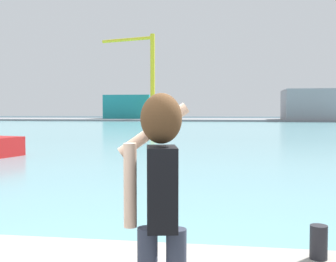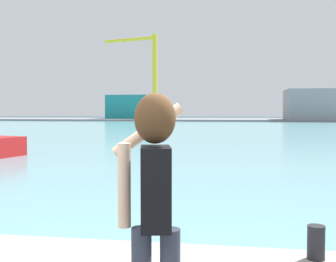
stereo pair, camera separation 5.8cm
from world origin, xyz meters
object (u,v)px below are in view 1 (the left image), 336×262
object	(u,v)px
warehouse_left	(131,107)
harbor_bollard	(319,242)
warehouse_right	(314,105)
port_crane	(146,67)
person_photographer	(160,193)

from	to	relation	value
warehouse_left	harbor_bollard	bearing A→B (deg)	-74.98
warehouse_right	port_crane	distance (m)	36.49
person_photographer	warehouse_left	bearing A→B (deg)	1.97
person_photographer	warehouse_right	world-z (taller)	warehouse_right
person_photographer	warehouse_left	xyz separation A→B (m)	(-23.31, 94.12, 1.48)
person_photographer	warehouse_left	world-z (taller)	warehouse_left
person_photographer	warehouse_right	xyz separation A→B (m)	(17.31, 87.83, 1.86)
harbor_bollard	warehouse_left	size ratio (longest dim) A/B	0.03
harbor_bollard	warehouse_left	distance (m)	95.48
person_photographer	harbor_bollard	xyz separation A→B (m)	(1.43, 1.92, -0.88)
warehouse_right	port_crane	size ratio (longest dim) A/B	0.66
person_photographer	warehouse_right	distance (m)	89.54
warehouse_left	port_crane	bearing A→B (deg)	-52.12
warehouse_right	warehouse_left	bearing A→B (deg)	171.20
warehouse_left	warehouse_right	distance (m)	41.11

